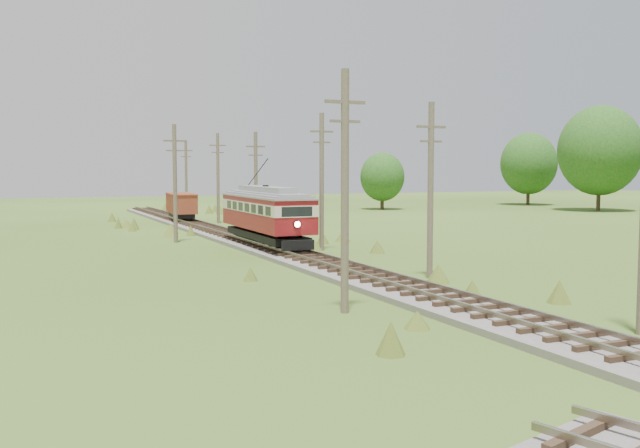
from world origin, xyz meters
name	(u,v)px	position (x,y,z in m)	size (l,w,h in m)	color
railbed_main	(261,245)	(0.00, 34.00, 0.19)	(3.60, 96.00, 0.57)	#605B54
streetcar	(266,211)	(0.00, 32.93, 2.58)	(3.05, 12.12, 5.51)	black
gondola	(181,205)	(0.00, 58.33, 1.86)	(3.10, 7.46, 2.41)	black
gravel_pile	(263,224)	(4.38, 46.18, 0.64)	(3.75, 3.97, 1.36)	gray
utility_pole_r_2	(431,188)	(3.30, 18.00, 4.42)	(1.60, 0.30, 8.60)	brown
utility_pole_r_3	(322,180)	(3.20, 31.00, 4.63)	(1.60, 0.30, 9.00)	brown
utility_pole_r_4	(256,182)	(3.00, 44.00, 4.32)	(1.60, 0.30, 8.40)	brown
utility_pole_r_5	(218,177)	(3.40, 57.00, 4.58)	(1.60, 0.30, 8.90)	brown
utility_pole_r_6	(186,177)	(3.20, 70.00, 4.47)	(1.60, 0.30, 8.70)	brown
utility_pole_l_a	(345,189)	(-4.20, 12.00, 4.63)	(1.60, 0.30, 9.00)	brown
utility_pole_l_b	(175,182)	(-4.50, 40.00, 4.42)	(1.60, 0.30, 8.60)	brown
tree_right_4	(600,151)	(54.00, 58.00, 7.75)	(10.50, 10.50, 13.53)	#38281C
tree_right_5	(529,164)	(56.00, 74.00, 6.19)	(8.40, 8.40, 10.82)	#38281C
tree_mid_b	(382,177)	(30.00, 72.00, 4.33)	(5.88, 5.88, 7.57)	#38281C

